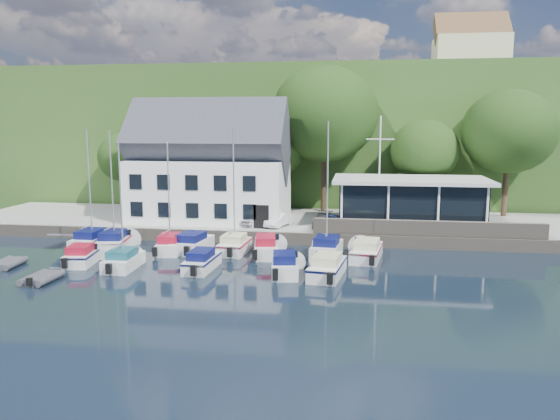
# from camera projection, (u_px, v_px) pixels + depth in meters

# --- Properties ---
(ground) EXTENTS (180.00, 180.00, 0.00)m
(ground) POSITION_uv_depth(u_px,v_px,m) (249.00, 283.00, 33.79)
(ground) COLOR black
(ground) RESTS_ON ground
(quay) EXTENTS (60.00, 13.00, 1.00)m
(quay) POSITION_uv_depth(u_px,v_px,m) (287.00, 224.00, 50.81)
(quay) COLOR gray
(quay) RESTS_ON ground
(quay_face) EXTENTS (60.00, 0.30, 1.00)m
(quay_face) POSITION_uv_depth(u_px,v_px,m) (276.00, 238.00, 44.46)
(quay_face) COLOR #6B6255
(quay_face) RESTS_ON ground
(hillside) EXTENTS (160.00, 75.00, 16.00)m
(hillside) POSITION_uv_depth(u_px,v_px,m) (321.00, 134.00, 93.11)
(hillside) COLOR #304B1C
(hillside) RESTS_ON ground
(field_patch) EXTENTS (50.00, 30.00, 0.30)m
(field_patch) POSITION_uv_depth(u_px,v_px,m) (369.00, 87.00, 98.50)
(field_patch) COLOR olive
(field_patch) RESTS_ON hillside
(farmhouse) EXTENTS (10.40, 7.00, 8.20)m
(farmhouse) POSITION_uv_depth(u_px,v_px,m) (470.00, 50.00, 78.30)
(farmhouse) COLOR beige
(farmhouse) RESTS_ON hillside
(harbor_building) EXTENTS (14.40, 8.20, 8.70)m
(harbor_building) POSITION_uv_depth(u_px,v_px,m) (210.00, 172.00, 50.06)
(harbor_building) COLOR white
(harbor_building) RESTS_ON quay
(club_pavilion) EXTENTS (13.20, 7.20, 4.10)m
(club_pavilion) POSITION_uv_depth(u_px,v_px,m) (410.00, 202.00, 47.37)
(club_pavilion) COLOR black
(club_pavilion) RESTS_ON quay
(seawall) EXTENTS (18.00, 0.50, 1.20)m
(seawall) POSITION_uv_depth(u_px,v_px,m) (427.00, 228.00, 42.97)
(seawall) COLOR #6B6255
(seawall) RESTS_ON quay
(gangway) EXTENTS (1.20, 6.00, 1.40)m
(gangway) POSITION_uv_depth(u_px,v_px,m) (75.00, 243.00, 44.93)
(gangway) COLOR silver
(gangway) RESTS_ON ground
(car_silver) EXTENTS (2.17, 3.61, 1.15)m
(car_silver) POSITION_uv_depth(u_px,v_px,m) (252.00, 218.00, 47.53)
(car_silver) COLOR silver
(car_silver) RESTS_ON quay
(car_white) EXTENTS (2.26, 3.69, 1.15)m
(car_white) POSITION_uv_depth(u_px,v_px,m) (279.00, 220.00, 46.95)
(car_white) COLOR white
(car_white) RESTS_ON quay
(car_dgrey) EXTENTS (1.73, 3.98, 1.14)m
(car_dgrey) POSITION_uv_depth(u_px,v_px,m) (323.00, 220.00, 46.70)
(car_dgrey) COLOR #333338
(car_dgrey) RESTS_ON quay
(car_blue) EXTENTS (1.44, 3.60, 1.23)m
(car_blue) POSITION_uv_depth(u_px,v_px,m) (331.00, 222.00, 45.81)
(car_blue) COLOR navy
(car_blue) RESTS_ON quay
(flagpole) EXTENTS (2.25, 0.20, 9.39)m
(flagpole) POSITION_uv_depth(u_px,v_px,m) (379.00, 174.00, 44.48)
(flagpole) COLOR white
(flagpole) RESTS_ON quay
(tree_0) EXTENTS (5.74, 5.74, 7.84)m
(tree_0) POSITION_uv_depth(u_px,v_px,m) (126.00, 170.00, 57.28)
(tree_0) COLOR black
(tree_0) RESTS_ON quay
(tree_1) EXTENTS (6.77, 6.77, 9.25)m
(tree_1) POSITION_uv_depth(u_px,v_px,m) (167.00, 164.00, 55.71)
(tree_1) COLOR black
(tree_1) RESTS_ON quay
(tree_2) EXTENTS (7.19, 7.19, 9.82)m
(tree_2) POSITION_uv_depth(u_px,v_px,m) (272.00, 162.00, 54.96)
(tree_2) COLOR black
(tree_2) RESTS_ON quay
(tree_3) EXTENTS (10.57, 10.57, 14.45)m
(tree_3) POSITION_uv_depth(u_px,v_px,m) (324.00, 139.00, 54.22)
(tree_3) COLOR black
(tree_3) RESTS_ON quay
(tree_4) EXTENTS (6.70, 6.70, 9.16)m
(tree_4) POSITION_uv_depth(u_px,v_px,m) (424.00, 167.00, 53.09)
(tree_4) COLOR black
(tree_4) RESTS_ON quay
(tree_5) EXTENTS (8.76, 8.76, 11.97)m
(tree_5) POSITION_uv_depth(u_px,v_px,m) (507.00, 153.00, 51.28)
(tree_5) COLOR black
(tree_5) RESTS_ON quay
(boat_r1_0) EXTENTS (2.27, 6.35, 9.16)m
(boat_r1_0) POSITION_uv_depth(u_px,v_px,m) (90.00, 190.00, 42.69)
(boat_r1_0) COLOR silver
(boat_r1_0) RESTS_ON ground
(boat_r1_1) EXTENTS (3.14, 6.34, 9.21)m
(boat_r1_1) POSITION_uv_depth(u_px,v_px,m) (112.00, 191.00, 42.08)
(boat_r1_1) COLOR silver
(boat_r1_1) RESTS_ON ground
(boat_r1_2) EXTENTS (2.82, 6.21, 8.61)m
(boat_r1_2) POSITION_uv_depth(u_px,v_px,m) (169.00, 196.00, 41.32)
(boat_r1_2) COLOR silver
(boat_r1_2) RESTS_ON ground
(boat_r1_3) EXTENTS (2.91, 6.44, 1.48)m
(boat_r1_3) POSITION_uv_depth(u_px,v_px,m) (192.00, 242.00, 42.16)
(boat_r1_3) COLOR silver
(boat_r1_3) RESTS_ON ground
(boat_r1_4) EXTENTS (2.31, 5.51, 9.08)m
(boat_r1_4) POSITION_uv_depth(u_px,v_px,m) (234.00, 194.00, 40.90)
(boat_r1_4) COLOR silver
(boat_r1_4) RESTS_ON ground
(boat_r1_5) EXTENTS (2.91, 6.56, 1.53)m
(boat_r1_5) POSITION_uv_depth(u_px,v_px,m) (266.00, 245.00, 40.85)
(boat_r1_5) COLOR silver
(boat_r1_5) RESTS_ON ground
(boat_r1_6) EXTENTS (2.72, 5.96, 9.40)m
(boat_r1_6) POSITION_uv_depth(u_px,v_px,m) (327.00, 194.00, 39.85)
(boat_r1_6) COLOR silver
(boat_r1_6) RESTS_ON ground
(boat_r1_7) EXTENTS (2.98, 6.91, 1.47)m
(boat_r1_7) POSITION_uv_depth(u_px,v_px,m) (367.00, 249.00, 39.67)
(boat_r1_7) COLOR silver
(boat_r1_7) RESTS_ON ground
(boat_r2_0) EXTENTS (2.54, 4.99, 1.41)m
(boat_r2_0) POSITION_uv_depth(u_px,v_px,m) (82.00, 254.00, 38.17)
(boat_r2_0) COLOR silver
(boat_r2_0) RESTS_ON ground
(boat_r2_1) EXTENTS (2.14, 5.51, 8.45)m
(boat_r2_1) POSITION_uv_depth(u_px,v_px,m) (121.00, 207.00, 36.53)
(boat_r2_1) COLOR silver
(boat_r2_1) RESTS_ON ground
(boat_r2_2) EXTENTS (1.96, 5.93, 1.41)m
(boat_r2_2) POSITION_uv_depth(u_px,v_px,m) (202.00, 259.00, 36.80)
(boat_r2_2) COLOR silver
(boat_r2_2) RESTS_ON ground
(boat_r2_3) EXTENTS (2.63, 5.60, 1.51)m
(boat_r2_3) POSITION_uv_depth(u_px,v_px,m) (285.00, 263.00, 35.56)
(boat_r2_3) COLOR silver
(boat_r2_3) RESTS_ON ground
(boat_r2_4) EXTENTS (2.86, 6.57, 1.51)m
(boat_r2_4) POSITION_uv_depth(u_px,v_px,m) (327.00, 265.00, 35.16)
(boat_r2_4) COLOR silver
(boat_r2_4) RESTS_ON ground
(dinghy_0) EXTENTS (1.89, 2.91, 0.65)m
(dinghy_0) POSITION_uv_depth(u_px,v_px,m) (8.00, 262.00, 37.51)
(dinghy_0) COLOR #3B3B41
(dinghy_0) RESTS_ON ground
(dinghy_1) EXTENTS (1.81, 2.91, 0.67)m
(dinghy_1) POSITION_uv_depth(u_px,v_px,m) (42.00, 277.00, 33.90)
(dinghy_1) COLOR #3B3B41
(dinghy_1) RESTS_ON ground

